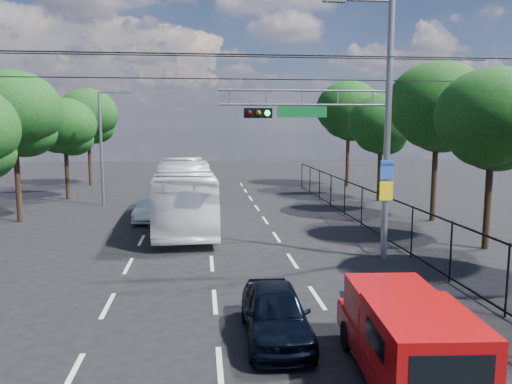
{
  "coord_description": "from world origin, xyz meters",
  "views": [
    {
      "loc": [
        -0.32,
        -9.82,
        5.05
      ],
      "look_at": [
        1.49,
        6.66,
        2.8
      ],
      "focal_mm": 35.0,
      "sensor_mm": 36.0,
      "label": 1
    }
  ],
  "objects": [
    {
      "name": "white_van",
      "position": [
        -3.0,
        16.55,
        0.61
      ],
      "size": [
        1.63,
        3.81,
        1.22
      ],
      "primitive_type": "imported",
      "rotation": [
        0.0,
        0.0,
        -0.09
      ],
      "color": "silver",
      "rests_on": "ground"
    },
    {
      "name": "red_pickup",
      "position": [
        3.58,
        -0.96,
        0.95
      ],
      "size": [
        2.08,
        4.91,
        1.78
      ],
      "color": "black",
      "rests_on": "ground"
    },
    {
      "name": "tree_left_c",
      "position": [
        -9.78,
        17.02,
        5.4
      ],
      "size": [
        4.8,
        4.8,
        7.8
      ],
      "color": "black",
      "rests_on": "ground"
    },
    {
      "name": "streetlight_left",
      "position": [
        -6.33,
        22.0,
        3.94
      ],
      "size": [
        2.09,
        0.22,
        7.08
      ],
      "color": "slate",
      "rests_on": "ground"
    },
    {
      "name": "fence_right",
      "position": [
        7.6,
        12.17,
        1.03
      ],
      "size": [
        0.06,
        34.03,
        2.0
      ],
      "color": "black",
      "rests_on": "ground"
    },
    {
      "name": "navy_hatchback",
      "position": [
        1.37,
        1.34,
        0.64
      ],
      "size": [
        1.56,
        3.76,
        1.27
      ],
      "primitive_type": "imported",
      "rotation": [
        0.0,
        0.0,
        -0.02
      ],
      "color": "black",
      "rests_on": "ground"
    },
    {
      "name": "tree_right_d",
      "position": [
        11.42,
        22.02,
        4.85
      ],
      "size": [
        4.32,
        4.32,
        7.02
      ],
      "color": "black",
      "rests_on": "ground"
    },
    {
      "name": "tree_right_b",
      "position": [
        11.22,
        9.02,
        5.06
      ],
      "size": [
        4.5,
        4.5,
        7.31
      ],
      "color": "black",
      "rests_on": "ground"
    },
    {
      "name": "tree_left_e",
      "position": [
        -9.58,
        33.02,
        5.53
      ],
      "size": [
        4.92,
        4.92,
        7.99
      ],
      "color": "black",
      "rests_on": "ground"
    },
    {
      "name": "white_bus",
      "position": [
        -1.24,
        15.29,
        1.62
      ],
      "size": [
        3.25,
        11.72,
        3.23
      ],
      "primitive_type": "imported",
      "rotation": [
        0.0,
        0.0,
        0.05
      ],
      "color": "white",
      "rests_on": "ground"
    },
    {
      "name": "lane_markings",
      "position": [
        -0.0,
        14.0,
        0.01
      ],
      "size": [
        6.12,
        38.0,
        0.01
      ],
      "color": "beige",
      "rests_on": "ground"
    },
    {
      "name": "ground",
      "position": [
        0.0,
        0.0,
        0.0
      ],
      "size": [
        120.0,
        120.0,
        0.0
      ],
      "primitive_type": "plane",
      "color": "black",
      "rests_on": "ground"
    },
    {
      "name": "tree_right_e",
      "position": [
        11.62,
        30.02,
        5.94
      ],
      "size": [
        5.28,
        5.28,
        8.58
      ],
      "color": "black",
      "rests_on": "ground"
    },
    {
      "name": "utility_wires",
      "position": [
        0.0,
        8.83,
        7.23
      ],
      "size": [
        22.0,
        5.04,
        0.74
      ],
      "color": "black",
      "rests_on": "ground"
    },
    {
      "name": "tree_left_d",
      "position": [
        -9.38,
        25.02,
        4.72
      ],
      "size": [
        4.2,
        4.2,
        6.83
      ],
      "color": "black",
      "rests_on": "ground"
    },
    {
      "name": "signal_mast",
      "position": [
        5.28,
        7.99,
        5.24
      ],
      "size": [
        6.43,
        0.39,
        9.5
      ],
      "color": "slate",
      "rests_on": "ground"
    },
    {
      "name": "tree_right_c",
      "position": [
        11.82,
        15.02,
        5.73
      ],
      "size": [
        5.1,
        5.1,
        8.29
      ],
      "color": "black",
      "rests_on": "ground"
    }
  ]
}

